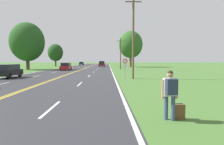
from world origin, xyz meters
TOP-DOWN VIEW (x-y plane):
  - hitchhiker_person at (8.08, 5.74)m, footprint 0.59×0.43m
  - suitcase at (8.45, 5.89)m, footprint 0.40×0.21m
  - traffic_sign at (7.96, 22.15)m, footprint 0.60×0.10m
  - utility_pole_midground at (8.79, 21.39)m, footprint 1.80×0.24m
  - utility_pole_far at (8.97, 45.53)m, footprint 1.80×0.24m
  - tree_left_verge at (13.18, 61.46)m, footprint 7.41×7.41m
  - tree_behind_sign at (-12.21, 69.18)m, footprint 5.19×5.19m
  - tree_mid_treeline at (-12.00, 44.21)m, footprint 7.52×7.52m
  - car_black_suv_approaching at (-5.84, 22.74)m, footprint 1.89×4.12m
  - car_red_van_mid_near at (-2.95, 41.74)m, footprint 1.97×4.65m
  - car_maroon_suv_mid_far at (4.09, 64.89)m, footprint 1.99×4.11m
  - car_dark_blue_hatchback_receding at (-5.64, 88.25)m, footprint 1.78×3.59m

SIDE VIEW (x-z plane):
  - suitcase at x=8.45m, z-range -0.02..0.55m
  - car_dark_blue_hatchback_receding at x=-5.64m, z-range 0.06..1.51m
  - car_red_van_mid_near at x=-2.95m, z-range 0.05..1.63m
  - car_black_suv_approaching at x=-5.84m, z-range 0.06..1.68m
  - car_maroon_suv_mid_far at x=4.09m, z-range 0.05..1.90m
  - hitchhiker_person at x=8.08m, z-range 0.20..1.95m
  - traffic_sign at x=7.96m, z-range 0.58..2.89m
  - utility_pole_far at x=8.97m, z-range 0.15..7.34m
  - utility_pole_midground at x=8.79m, z-range 0.16..9.35m
  - tree_behind_sign at x=-12.21m, z-range 0.89..8.68m
  - tree_mid_treeline at x=-12.00m, z-range 0.93..11.47m
  - tree_left_verge at x=13.18m, z-range 1.38..12.70m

